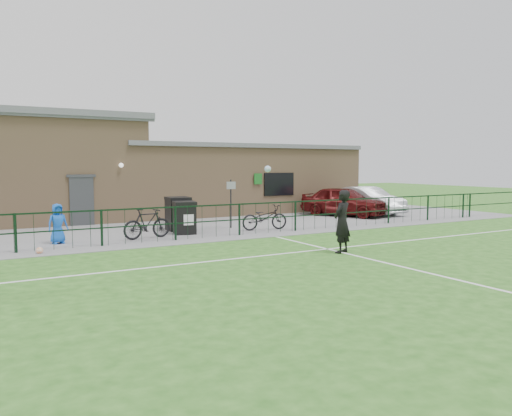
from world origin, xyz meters
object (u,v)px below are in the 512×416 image
wheelie_bin_right (178,215)px  sign_post (231,204)px  ball_ground (40,251)px  car_silver (367,200)px  bicycle_e (265,217)px  spectator_child (58,224)px  bicycle_d (147,224)px  wheelie_bin_left (184,219)px  car_maroon (344,201)px

wheelie_bin_right → sign_post: sign_post is taller
ball_ground → car_silver: bearing=14.3°
bicycle_e → spectator_child: 7.73m
ball_ground → bicycle_e: bearing=8.7°
bicycle_e → sign_post: bearing=44.2°
bicycle_d → ball_ground: (-3.66, -1.30, -0.45)m
bicycle_e → spectator_child: size_ratio=1.43×
wheelie_bin_right → wheelie_bin_left: bearing=-94.3°
bicycle_d → car_silver: bearing=-86.3°
car_maroon → wheelie_bin_left: bearing=169.1°
spectator_child → bicycle_d: bearing=-19.1°
wheelie_bin_left → car_maroon: (9.49, 2.13, 0.18)m
wheelie_bin_right → bicycle_d: size_ratio=0.69×
bicycle_e → wheelie_bin_right: bearing=70.0°
sign_post → spectator_child: 6.88m
wheelie_bin_left → spectator_child: size_ratio=0.86×
bicycle_d → wheelie_bin_left: bearing=-80.2°
wheelie_bin_right → bicycle_e: 3.46m
wheelie_bin_right → spectator_child: 4.83m
wheelie_bin_left → car_maroon: car_maroon is taller
car_silver → bicycle_e: (-8.08, -2.92, -0.22)m
spectator_child → sign_post: bearing=-4.4°
wheelie_bin_left → car_silver: bearing=22.0°
wheelie_bin_right → spectator_child: bearing=-161.5°
wheelie_bin_left → bicycle_e: 3.25m
car_maroon → ball_ground: bearing=171.5°
bicycle_d → ball_ground: size_ratio=8.62×
wheelie_bin_left → ball_ground: 5.61m
sign_post → car_maroon: (7.18, 1.46, -0.25)m
bicycle_e → ball_ground: 8.58m
car_silver → spectator_child: 16.00m
car_silver → sign_post: bearing=-171.7°
car_maroon → spectator_child: car_maroon is taller
wheelie_bin_left → ball_ground: (-5.27, -1.85, -0.49)m
car_maroon → ball_ground: car_maroon is taller
spectator_child → car_maroon: bearing=-2.1°
car_silver → bicycle_e: car_silver is taller
sign_post → car_silver: sign_post is taller
wheelie_bin_right → car_silver: (11.13, 1.29, 0.10)m
sign_post → car_silver: 9.14m
wheelie_bin_left → car_silver: car_silver is taller
bicycle_d → bicycle_e: 4.81m
wheelie_bin_left → car_maroon: size_ratio=0.26×
sign_post → ball_ground: 8.04m
wheelie_bin_left → bicycle_e: (3.20, -0.56, -0.07)m
bicycle_e → bicycle_d: bearing=98.1°
wheelie_bin_right → car_silver: size_ratio=0.28×
car_silver → ball_ground: car_silver is taller
wheelie_bin_right → ball_ground: bearing=-148.0°
bicycle_e → wheelie_bin_left: bearing=88.3°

